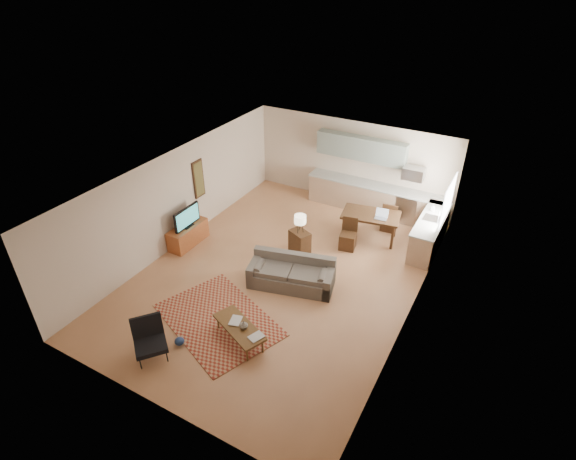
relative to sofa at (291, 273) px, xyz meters
The scene contains 25 objects.
room 1.10m from the sofa, 144.78° to the left, with size 9.00×9.00×9.00m.
kitchen_counter_back 4.50m from the sofa, 83.92° to the left, with size 4.26×0.64×0.92m, color #A27F62, non-canonical shape.
kitchen_counter_right 4.14m from the sofa, 52.76° to the left, with size 0.64×2.26×0.92m, color #A27F62, non-canonical shape.
kitchen_range 4.75m from the sofa, 70.60° to the left, with size 0.62×0.62×0.90m, color #A5A8AD.
kitchen_microwave 4.91m from the sofa, 70.68° to the left, with size 0.62×0.40×0.35m, color #A5A8AD.
upper_cabinets 4.89m from the sofa, 91.52° to the left, with size 2.80×0.34×0.70m, color gray.
window_right 4.49m from the sofa, 49.60° to the left, with size 0.02×1.40×1.05m, color white.
wall_art_left 4.00m from the sofa, 161.74° to the left, with size 0.06×0.42×1.10m, color brown, non-canonical shape.
triptych 4.99m from the sofa, 96.26° to the left, with size 1.70×0.04×0.50m, color beige, non-canonical shape.
rug 2.09m from the sofa, 113.95° to the right, with size 2.74×1.89×0.02m, color maroon.
sofa is the anchor object (origin of this frame).
coffee_table 2.15m from the sofa, 91.99° to the right, with size 1.32×0.52×0.40m, color #533416, non-canonical shape.
book_a 2.11m from the sofa, 99.12° to the right, with size 0.31×0.37×0.03m, color maroon.
book_b 2.21m from the sofa, 82.14° to the right, with size 0.32×0.37×0.02m, color navy.
vase 2.14m from the sofa, 88.87° to the right, with size 0.20×0.20×0.18m, color black.
armchair 3.64m from the sofa, 112.25° to the right, with size 0.72×0.72×0.82m, color black, non-canonical shape.
tv_credenza 3.42m from the sofa, behind, with size 0.48×1.25×0.58m, color brown, non-canonical shape.
tv 3.41m from the sofa, behind, with size 0.10×0.97×0.58m, color black, non-canonical shape.
console_table 1.45m from the sofa, 109.48° to the left, with size 0.56×0.37×0.65m, color #311D0F, non-canonical shape.
table_lamp 1.55m from the sofa, 109.48° to the left, with size 0.32×0.32×0.52m, color beige, non-canonical shape.
dining_table 3.08m from the sofa, 72.56° to the left, with size 1.58×0.90×0.80m, color #311D0F, non-canonical shape.
dining_chair_near 2.26m from the sofa, 75.20° to the left, with size 0.43×0.45×0.89m, color #311D0F, non-canonical shape.
dining_chair_far 3.91m from the sofa, 71.04° to the left, with size 0.44×0.46×0.91m, color #311D0F, non-canonical shape.
laptop 3.15m from the sofa, 66.40° to the left, with size 0.34×0.25×0.25m, color #A5A8AD, non-canonical shape.
soap_bottle 4.49m from the sofa, 57.17° to the left, with size 0.09×0.09×0.19m, color beige.
Camera 1 is at (4.55, -7.94, 7.03)m, focal length 28.00 mm.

